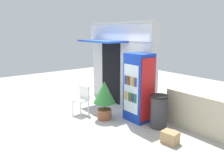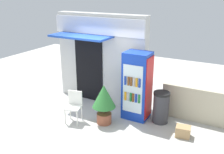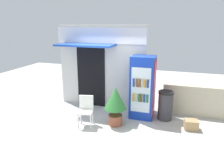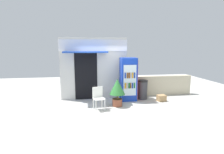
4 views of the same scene
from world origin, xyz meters
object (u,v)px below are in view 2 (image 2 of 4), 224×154
object	(u,v)px
drink_cooler	(137,86)
trash_bin	(161,107)
plastic_chair	(74,104)
potted_plant_near_shop	(104,100)
cardboard_box	(183,131)

from	to	relation	value
drink_cooler	trash_bin	xyz separation A→B (m)	(0.71, 0.07, -0.52)
plastic_chair	trash_bin	distance (m)	2.41
potted_plant_near_shop	plastic_chair	bearing A→B (deg)	-160.67
trash_bin	potted_plant_near_shop	bearing A→B (deg)	-149.21
trash_bin	cardboard_box	xyz separation A→B (m)	(0.75, -0.45, -0.31)
drink_cooler	trash_bin	bearing A→B (deg)	5.58
drink_cooler	potted_plant_near_shop	bearing A→B (deg)	-131.28
plastic_chair	potted_plant_near_shop	size ratio (longest dim) A/B	0.77
potted_plant_near_shop	drink_cooler	bearing A→B (deg)	48.72
cardboard_box	plastic_chair	bearing A→B (deg)	-167.64
trash_bin	drink_cooler	bearing A→B (deg)	-174.42
drink_cooler	plastic_chair	world-z (taller)	drink_cooler
trash_bin	cardboard_box	world-z (taller)	trash_bin
drink_cooler	trash_bin	world-z (taller)	drink_cooler
trash_bin	cardboard_box	bearing A→B (deg)	-31.18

